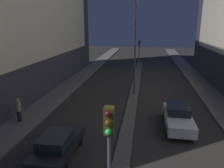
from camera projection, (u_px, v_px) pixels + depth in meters
name	position (u px, v px, depth m)	size (l,w,h in m)	color
median_strip	(135.00, 91.00, 23.34)	(0.89, 36.32, 0.15)	#56544F
traffic_light_near	(109.00, 142.00, 6.88)	(0.32, 0.42, 4.43)	#4C4C51
traffic_light_mid	(139.00, 48.00, 32.79)	(0.32, 0.42, 4.43)	#4C4C51
street_lamp	(136.00, 25.00, 20.25)	(0.61, 0.61, 9.43)	#4C4C51
car_left_lane	(58.00, 145.00, 11.65)	(1.72, 4.26, 1.49)	black
car_right_lane	(178.00, 117.00, 15.15)	(1.73, 4.48, 1.54)	silver
pedestrian_on_left_sidewalk	(18.00, 109.00, 15.66)	(0.40, 0.40, 1.77)	black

